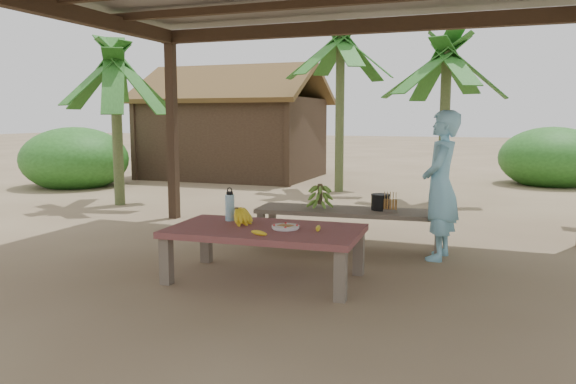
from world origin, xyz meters
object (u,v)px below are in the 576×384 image
(plate, at_px, (286,227))
(water_flask, at_px, (230,207))
(ripe_banana_bunch, at_px, (237,215))
(woman, at_px, (440,186))
(work_table, at_px, (265,235))
(bench, at_px, (349,214))
(cooking_pot, at_px, (380,202))

(plate, bearing_deg, water_flask, 163.00)
(ripe_banana_bunch, xyz_separation_m, plate, (0.54, -0.07, -0.07))
(water_flask, bearing_deg, woman, 30.81)
(ripe_banana_bunch, xyz_separation_m, woman, (1.81, 1.30, 0.22))
(plate, bearing_deg, work_table, -175.33)
(work_table, distance_m, water_flask, 0.57)
(work_table, height_order, water_flask, water_flask)
(bench, height_order, cooking_pot, cooking_pot)
(work_table, xyz_separation_m, cooking_pot, (0.77, 1.69, 0.11))
(plate, distance_m, woman, 1.89)
(bench, height_order, ripe_banana_bunch, ripe_banana_bunch)
(bench, relative_size, plate, 8.60)
(ripe_banana_bunch, height_order, cooking_pot, ripe_banana_bunch)
(ripe_banana_bunch, bearing_deg, work_table, -14.62)
(plate, bearing_deg, ripe_banana_bunch, 172.38)
(work_table, relative_size, woman, 1.15)
(woman, bearing_deg, ripe_banana_bunch, -50.29)
(work_table, distance_m, cooking_pot, 1.86)
(ripe_banana_bunch, relative_size, woman, 0.18)
(bench, xyz_separation_m, ripe_banana_bunch, (-0.76, -1.51, 0.19))
(ripe_banana_bunch, bearing_deg, woman, 35.61)
(ripe_banana_bunch, bearing_deg, bench, 63.46)
(plate, distance_m, cooking_pot, 1.77)
(work_table, height_order, plate, plate)
(work_table, bearing_deg, woman, 40.48)
(bench, height_order, plate, plate)
(water_flask, bearing_deg, ripe_banana_bunch, -44.37)
(work_table, xyz_separation_m, woman, (1.47, 1.39, 0.37))
(bench, distance_m, woman, 1.15)
(work_table, relative_size, bench, 0.82)
(bench, bearing_deg, work_table, -109.34)
(work_table, bearing_deg, ripe_banana_bunch, 162.58)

